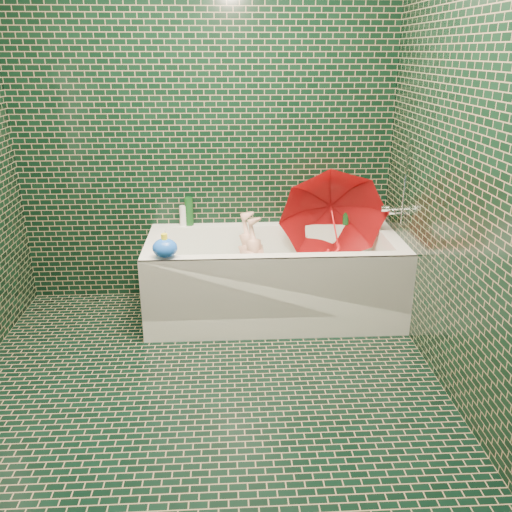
{
  "coord_description": "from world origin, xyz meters",
  "views": [
    {
      "loc": [
        0.14,
        -2.38,
        1.72
      ],
      "look_at": [
        0.32,
        0.82,
        0.5
      ],
      "focal_mm": 38.0,
      "sensor_mm": 36.0,
      "label": 1
    }
  ],
  "objects": [
    {
      "name": "bottle_right_tall",
      "position": [
        0.99,
        1.32,
        0.67
      ],
      "size": [
        0.06,
        0.06,
        0.24
      ],
      "primitive_type": "cylinder",
      "rotation": [
        0.0,
        0.0,
        0.12
      ],
      "color": "#124017",
      "rests_on": "bathtub"
    },
    {
      "name": "wall_front",
      "position": [
        0.0,
        -1.4,
        1.25
      ],
      "size": [
        2.8,
        0.0,
        2.8
      ],
      "primitive_type": "plane",
      "rotation": [
        -1.57,
        0.0,
        0.0
      ],
      "color": "black",
      "rests_on": "floor"
    },
    {
      "name": "soap_bottle_c",
      "position": [
        1.24,
        1.33,
        0.55
      ],
      "size": [
        0.17,
        0.17,
        0.18
      ],
      "primitive_type": "imported",
      "rotation": [
        0.0,
        0.0,
        0.2
      ],
      "color": "#124017",
      "rests_on": "bathtub"
    },
    {
      "name": "faucet",
      "position": [
        1.26,
        1.02,
        0.77
      ],
      "size": [
        0.18,
        0.19,
        0.55
      ],
      "color": "silver",
      "rests_on": "wall_right"
    },
    {
      "name": "bath_toy",
      "position": [
        -0.24,
        0.7,
        0.62
      ],
      "size": [
        0.15,
        0.12,
        0.15
      ],
      "rotation": [
        0.0,
        0.0,
        -0.01
      ],
      "color": "blue",
      "rests_on": "bathtub"
    },
    {
      "name": "child",
      "position": [
        0.34,
        1.04,
        0.31
      ],
      "size": [
        0.86,
        0.46,
        0.29
      ],
      "primitive_type": "imported",
      "rotation": [
        -1.45,
        0.0,
        -1.35
      ],
      "color": "tan",
      "rests_on": "bathtub"
    },
    {
      "name": "floor",
      "position": [
        0.0,
        0.0,
        0.0
      ],
      "size": [
        2.8,
        2.8,
        0.0
      ],
      "primitive_type": "plane",
      "color": "black",
      "rests_on": "ground"
    },
    {
      "name": "wall_right",
      "position": [
        1.3,
        0.0,
        1.25
      ],
      "size": [
        0.0,
        2.8,
        2.8
      ],
      "primitive_type": "plane",
      "rotation": [
        1.57,
        0.0,
        -1.57
      ],
      "color": "black",
      "rests_on": "floor"
    },
    {
      "name": "soap_bottle_a",
      "position": [
        1.25,
        1.35,
        0.55
      ],
      "size": [
        0.11,
        0.11,
        0.22
      ],
      "primitive_type": "imported",
      "rotation": [
        0.0,
        0.0,
        -0.39
      ],
      "color": "white",
      "rests_on": "bathtub"
    },
    {
      "name": "bath_mat",
      "position": [
        0.45,
        1.02,
        0.16
      ],
      "size": [
        1.35,
        0.47,
        0.01
      ],
      "primitive_type": "cube",
      "color": "green",
      "rests_on": "bathtub"
    },
    {
      "name": "bottle_left_short",
      "position": [
        -0.17,
        1.36,
        0.62
      ],
      "size": [
        0.07,
        0.07,
        0.14
      ],
      "primitive_type": "cylinder",
      "rotation": [
        0.0,
        0.0,
        0.33
      ],
      "color": "white",
      "rests_on": "bathtub"
    },
    {
      "name": "soap_bottle_b",
      "position": [
        1.17,
        1.36,
        0.55
      ],
      "size": [
        0.09,
        0.09,
        0.17
      ],
      "primitive_type": "imported",
      "rotation": [
        0.0,
        0.0,
        -0.17
      ],
      "color": "#561E72",
      "rests_on": "bathtub"
    },
    {
      "name": "rubber_duck",
      "position": [
        1.09,
        1.35,
        0.59
      ],
      "size": [
        0.11,
        0.09,
        0.09
      ],
      "rotation": [
        0.0,
        0.0,
        0.28
      ],
      "color": "yellow",
      "rests_on": "bathtub"
    },
    {
      "name": "bathtub",
      "position": [
        0.45,
        1.01,
        0.21
      ],
      "size": [
        1.7,
        0.75,
        0.55
      ],
      "color": "white",
      "rests_on": "floor"
    },
    {
      "name": "wall_back",
      "position": [
        0.0,
        1.4,
        1.25
      ],
      "size": [
        2.8,
        0.0,
        2.8
      ],
      "primitive_type": "plane",
      "rotation": [
        1.57,
        0.0,
        0.0
      ],
      "color": "black",
      "rests_on": "floor"
    },
    {
      "name": "bottle_left_tall",
      "position": [
        -0.13,
        1.36,
        0.65
      ],
      "size": [
        0.06,
        0.06,
        0.2
      ],
      "primitive_type": "cylinder",
      "rotation": [
        0.0,
        0.0,
        0.06
      ],
      "color": "#124017",
      "rests_on": "bathtub"
    },
    {
      "name": "bottle_right_pump",
      "position": [
        1.19,
        1.35,
        0.64
      ],
      "size": [
        0.06,
        0.06,
        0.17
      ],
      "primitive_type": "cylinder",
      "rotation": [
        0.0,
        0.0,
        -0.16
      ],
      "color": "silver",
      "rests_on": "bathtub"
    },
    {
      "name": "water",
      "position": [
        0.45,
        1.02,
        0.3
      ],
      "size": [
        1.48,
        0.53,
        0.0
      ],
      "primitive_type": "cube",
      "color": "silver",
      "rests_on": "bathtub"
    },
    {
      "name": "umbrella",
      "position": [
        0.86,
        1.04,
        0.62
      ],
      "size": [
        0.97,
        0.91,
        1.02
      ],
      "primitive_type": "imported",
      "rotation": [
        0.27,
        -0.49,
        -0.21
      ],
      "color": "red",
      "rests_on": "bathtub"
    }
  ]
}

